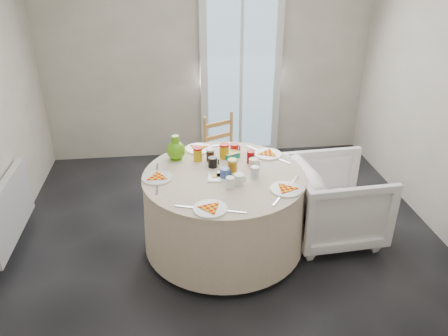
{
  "coord_description": "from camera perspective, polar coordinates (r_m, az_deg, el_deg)",
  "views": [
    {
      "loc": [
        -0.44,
        -3.29,
        2.49
      ],
      "look_at": [
        -0.05,
        -0.03,
        0.8
      ],
      "focal_mm": 35.0,
      "sensor_mm": 36.0,
      "label": 1
    }
  ],
  "objects": [
    {
      "name": "green_pitcher",
      "position": [
        3.96,
        -6.33,
        2.91
      ],
      "size": [
        0.18,
        0.18,
        0.22
      ],
      "primitive_type": null,
      "rotation": [
        0.0,
        0.0,
        0.04
      ],
      "color": "#55A412",
      "rests_on": "table"
    },
    {
      "name": "radiator",
      "position": [
        4.34,
        -26.16,
        -4.94
      ],
      "size": [
        0.07,
        1.0,
        0.55
      ],
      "primitive_type": "cube",
      "color": "silver",
      "rests_on": "floor"
    },
    {
      "name": "cheese_platter",
      "position": [
        3.65,
        0.06,
        -0.78
      ],
      "size": [
        0.3,
        0.21,
        0.04
      ],
      "primitive_type": null,
      "rotation": [
        0.0,
        0.0,
        -0.13
      ],
      "color": "white",
      "rests_on": "table"
    },
    {
      "name": "jar_cluster",
      "position": [
        3.9,
        -0.15,
        1.92
      ],
      "size": [
        0.54,
        0.29,
        0.16
      ],
      "primitive_type": null,
      "rotation": [
        0.0,
        0.0,
        0.04
      ],
      "color": "olive",
      "rests_on": "table"
    },
    {
      "name": "wooden_chair",
      "position": [
        4.75,
        0.24,
        2.08
      ],
      "size": [
        0.5,
        0.49,
        0.87
      ],
      "primitive_type": null,
      "rotation": [
        0.0,
        0.0,
        0.42
      ],
      "color": "#AF723F",
      "rests_on": "floor"
    },
    {
      "name": "table",
      "position": [
        3.9,
        0.0,
        -5.56
      ],
      "size": [
        1.43,
        1.43,
        0.72
      ],
      "primitive_type": "cylinder",
      "color": "beige",
      "rests_on": "floor"
    },
    {
      "name": "mugs_glasses",
      "position": [
        3.73,
        1.45,
        0.47
      ],
      "size": [
        0.75,
        0.75,
        0.11
      ],
      "primitive_type": null,
      "rotation": [
        0.0,
        0.0,
        -0.28
      ],
      "color": "#A8A8A8",
      "rests_on": "table"
    },
    {
      "name": "floor",
      "position": [
        4.15,
        0.61,
        -9.65
      ],
      "size": [
        4.0,
        4.0,
        0.0
      ],
      "primitive_type": "plane",
      "color": "black",
      "rests_on": "ground"
    },
    {
      "name": "place_settings",
      "position": [
        3.7,
        0.0,
        -0.41
      ],
      "size": [
        1.53,
        1.53,
        0.03
      ],
      "primitive_type": null,
      "rotation": [
        0.0,
        0.0,
        0.12
      ],
      "color": "white",
      "rests_on": "table"
    },
    {
      "name": "glass_door",
      "position": [
        5.49,
        2.19,
        12.04
      ],
      "size": [
        1.0,
        0.08,
        2.1
      ],
      "primitive_type": "cube",
      "color": "silver",
      "rests_on": "floor"
    },
    {
      "name": "butter_tub",
      "position": [
        4.0,
        0.91,
        2.01
      ],
      "size": [
        0.17,
        0.15,
        0.06
      ],
      "primitive_type": "cube",
      "rotation": [
        0.0,
        0.0,
        0.41
      ],
      "color": "#10877D",
      "rests_on": "table"
    },
    {
      "name": "wall_back",
      "position": [
        5.44,
        -2.15,
        14.59
      ],
      "size": [
        4.0,
        0.02,
        2.6
      ],
      "primitive_type": "cube",
      "color": "#BCB5A3",
      "rests_on": "floor"
    },
    {
      "name": "armchair",
      "position": [
        4.16,
        14.26,
        -4.02
      ],
      "size": [
        0.8,
        0.85,
        0.83
      ],
      "primitive_type": "imported",
      "rotation": [
        0.0,
        0.0,
        1.63
      ],
      "color": "white",
      "rests_on": "floor"
    }
  ]
}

